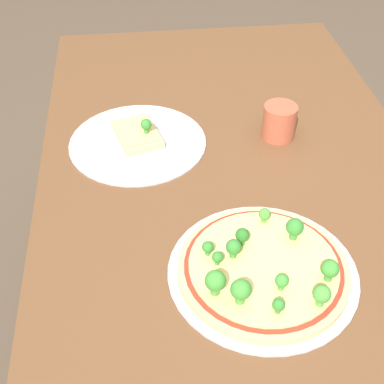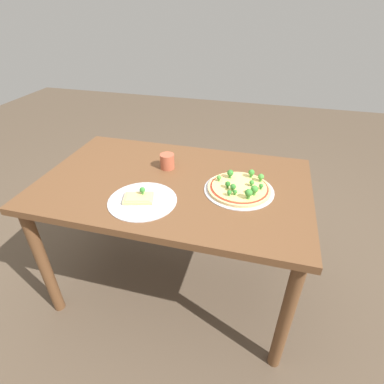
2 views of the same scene
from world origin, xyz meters
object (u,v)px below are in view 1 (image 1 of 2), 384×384
at_px(pizza_tray_slice, 138,139).
at_px(pizza_tray_whole, 263,268).
at_px(dining_table, 228,190).
at_px(drinking_cup, 279,121).

bearing_deg(pizza_tray_slice, pizza_tray_whole, 25.42).
height_order(dining_table, drinking_cup, drinking_cup).
xyz_separation_m(dining_table, pizza_tray_whole, (0.34, -0.00, 0.11)).
height_order(dining_table, pizza_tray_slice, pizza_tray_slice).
height_order(pizza_tray_whole, drinking_cup, drinking_cup).
distance_m(pizza_tray_slice, drinking_cup, 0.33).
relative_size(pizza_tray_whole, pizza_tray_slice, 1.06).
xyz_separation_m(pizza_tray_whole, drinking_cup, (-0.41, 0.13, 0.03)).
bearing_deg(dining_table, pizza_tray_whole, -0.01).
bearing_deg(dining_table, pizza_tray_slice, -114.18).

